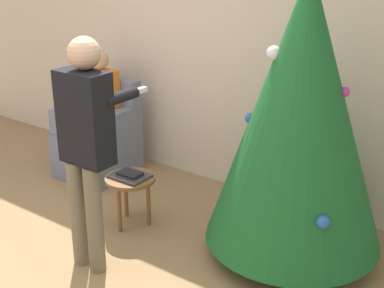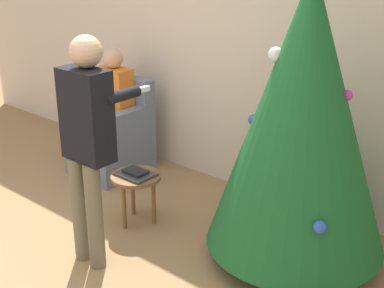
{
  "view_description": "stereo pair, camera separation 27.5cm",
  "coord_description": "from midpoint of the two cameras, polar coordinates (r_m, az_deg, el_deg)",
  "views": [
    {
      "loc": [
        2.75,
        -1.9,
        2.31
      ],
      "look_at": [
        0.72,
        0.92,
        0.94
      ],
      "focal_mm": 50.0,
      "sensor_mm": 36.0,
      "label": 1
    },
    {
      "loc": [
        2.97,
        -1.73,
        2.31
      ],
      "look_at": [
        0.72,
        0.92,
        0.94
      ],
      "focal_mm": 50.0,
      "sensor_mm": 36.0,
      "label": 2
    }
  ],
  "objects": [
    {
      "name": "ground_plane",
      "position": [
        4.1,
        -18.44,
        -14.11
      ],
      "size": [
        14.0,
        14.0,
        0.0
      ],
      "primitive_type": "plane",
      "color": "#99754C"
    },
    {
      "name": "wall_back",
      "position": [
        5.04,
        0.58,
        10.47
      ],
      "size": [
        8.0,
        0.06,
        2.7
      ],
      "color": "beige",
      "rests_on": "ground_plane"
    },
    {
      "name": "christmas_tree",
      "position": [
        3.8,
        9.47,
        3.3
      ],
      "size": [
        1.32,
        1.32,
        2.15
      ],
      "color": "brown",
      "rests_on": "ground_plane"
    },
    {
      "name": "armchair",
      "position": [
        5.54,
        -11.23,
        0.32
      ],
      "size": [
        0.64,
        0.7,
        0.97
      ],
      "color": "slate",
      "rests_on": "ground_plane"
    },
    {
      "name": "person_seated",
      "position": [
        5.41,
        -11.68,
        3.76
      ],
      "size": [
        0.36,
        0.46,
        1.28
      ],
      "color": "#6B604C",
      "rests_on": "ground_plane"
    },
    {
      "name": "person_standing",
      "position": [
        3.76,
        -13.29,
        0.68
      ],
      "size": [
        0.4,
        0.57,
        1.7
      ],
      "color": "#6B604C",
      "rests_on": "ground_plane"
    },
    {
      "name": "side_stool",
      "position": [
        4.49,
        -8.35,
        -4.3
      ],
      "size": [
        0.42,
        0.42,
        0.44
      ],
      "color": "brown",
      "rests_on": "ground_plane"
    },
    {
      "name": "laptop",
      "position": [
        4.46,
        -8.4,
        -3.42
      ],
      "size": [
        0.31,
        0.24,
        0.02
      ],
      "color": "#38383D",
      "rests_on": "side_stool"
    },
    {
      "name": "book",
      "position": [
        4.45,
        -8.41,
        -3.17
      ],
      "size": [
        0.2,
        0.13,
        0.02
      ],
      "color": "black",
      "rests_on": "laptop"
    }
  ]
}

